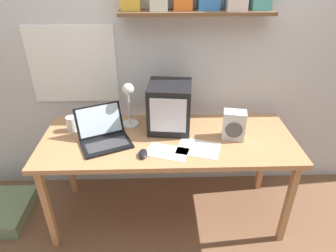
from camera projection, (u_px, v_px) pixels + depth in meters
ground_plane at (168, 212)px, 2.54m from camera, size 12.00×12.00×0.00m
back_wall at (166, 43)px, 2.30m from camera, size 5.60×0.24×2.60m
corner_desk at (168, 145)px, 2.20m from camera, size 1.83×0.71×0.75m
crt_monitor at (170, 107)px, 2.20m from camera, size 0.34×0.34×0.36m
laptop at (103, 134)px, 2.11m from camera, size 0.43×0.42×0.23m
desk_lamp at (129, 101)px, 2.19m from camera, size 0.14×0.16×0.37m
juice_glass at (72, 125)px, 2.23m from camera, size 0.08×0.08×0.11m
space_heater at (234, 125)px, 2.11m from camera, size 0.18×0.14×0.21m
computer_mouse at (143, 154)px, 1.97m from camera, size 0.06×0.11×0.03m
printed_handout at (198, 148)px, 2.05m from camera, size 0.33×0.28×0.00m
loose_paper_near_monitor at (167, 152)px, 2.01m from camera, size 0.31×0.24×0.00m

